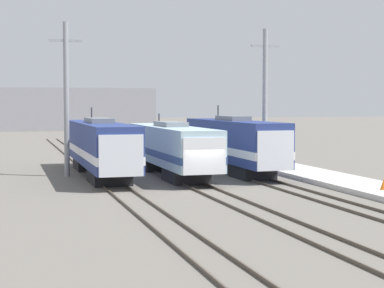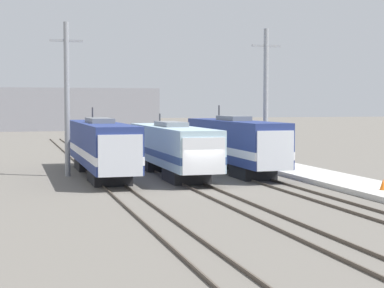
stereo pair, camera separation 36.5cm
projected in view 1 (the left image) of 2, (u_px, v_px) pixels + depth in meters
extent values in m
plane|color=#666059|center=(203.00, 189.00, 39.98)|extent=(400.00, 400.00, 0.00)
cube|color=#4C4238|center=(109.00, 192.00, 38.34)|extent=(0.07, 120.00, 0.15)
cube|color=#4C4238|center=(133.00, 191.00, 38.74)|extent=(0.07, 120.00, 0.15)
cube|color=#4C4238|center=(192.00, 189.00, 39.78)|extent=(0.07, 120.00, 0.15)
cube|color=#4C4238|center=(214.00, 188.00, 40.18)|extent=(0.07, 120.00, 0.15)
cube|color=#4C4238|center=(269.00, 186.00, 41.21)|extent=(0.07, 120.00, 0.15)
cube|color=#4C4238|center=(289.00, 185.00, 41.62)|extent=(0.07, 120.00, 0.15)
cube|color=black|center=(109.00, 176.00, 43.01)|extent=(2.50, 4.13, 0.95)
cube|color=black|center=(91.00, 164.00, 52.00)|extent=(2.50, 4.13, 0.95)
cube|color=navy|center=(99.00, 143.00, 47.38)|extent=(2.94, 18.75, 2.99)
cube|color=silver|center=(99.00, 151.00, 47.42)|extent=(2.98, 18.79, 0.54)
cube|color=silver|center=(118.00, 155.00, 39.31)|extent=(2.71, 2.07, 2.54)
cube|color=black|center=(121.00, 146.00, 38.36)|extent=(2.30, 0.08, 0.71)
cube|color=slate|center=(99.00, 120.00, 47.28)|extent=(1.62, 4.69, 0.35)
cylinder|color=#38383D|center=(92.00, 114.00, 51.21)|extent=(0.12, 0.12, 1.12)
cube|color=#232326|center=(186.00, 175.00, 43.72)|extent=(2.55, 3.71, 0.95)
cube|color=#232326|center=(158.00, 164.00, 51.79)|extent=(2.55, 3.71, 0.95)
cube|color=#9EBCCC|center=(171.00, 145.00, 47.64)|extent=(3.00, 16.84, 2.71)
cube|color=navy|center=(171.00, 152.00, 47.68)|extent=(3.04, 16.88, 0.49)
cube|color=silver|center=(200.00, 155.00, 40.51)|extent=(2.76, 2.12, 2.30)
cube|color=black|center=(204.00, 148.00, 39.54)|extent=(2.34, 0.08, 0.64)
cube|color=gray|center=(171.00, 124.00, 47.55)|extent=(1.65, 4.21, 0.35)
cylinder|color=#38383D|center=(159.00, 119.00, 51.08)|extent=(0.12, 0.12, 0.90)
cube|color=black|center=(252.00, 172.00, 45.90)|extent=(2.38, 3.60, 0.95)
cube|color=black|center=(216.00, 162.00, 53.73)|extent=(2.38, 3.60, 0.95)
cube|color=navy|center=(233.00, 140.00, 49.69)|extent=(2.80, 16.34, 3.10)
cube|color=silver|center=(233.00, 148.00, 49.73)|extent=(2.84, 16.38, 0.56)
cube|color=silver|center=(270.00, 150.00, 42.70)|extent=(2.57, 1.92, 2.63)
cube|color=black|center=(276.00, 142.00, 41.82)|extent=(2.19, 0.08, 0.74)
cube|color=slate|center=(233.00, 118.00, 49.58)|extent=(1.54, 4.09, 0.35)
cylinder|color=#38383D|center=(218.00, 112.00, 53.00)|extent=(0.12, 0.12, 1.17)
cylinder|color=gray|center=(66.00, 100.00, 46.75)|extent=(0.39, 0.39, 11.27)
cube|color=gray|center=(66.00, 40.00, 46.48)|extent=(2.39, 0.16, 0.16)
cylinder|color=gray|center=(265.00, 100.00, 51.11)|extent=(0.39, 0.39, 11.27)
cube|color=gray|center=(265.00, 46.00, 50.84)|extent=(2.39, 0.16, 0.16)
cube|color=beige|center=(342.00, 181.00, 42.69)|extent=(4.00, 120.00, 0.33)
cone|color=orange|center=(384.00, 184.00, 37.34)|extent=(0.40, 0.40, 0.65)
cube|color=gray|center=(44.00, 109.00, 130.35)|extent=(43.53, 13.11, 8.48)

